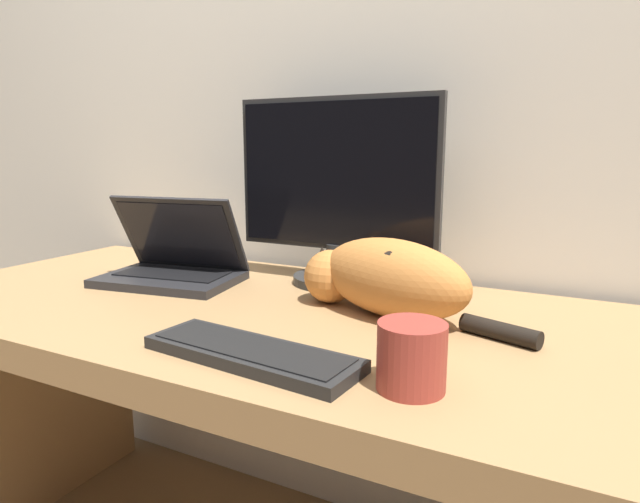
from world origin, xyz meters
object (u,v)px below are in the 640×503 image
monitor (335,190)px  coffee_mug (412,356)px  laptop (173,264)px  cat (384,276)px  external_keyboard (251,353)px

monitor → coffee_mug: 0.62m
laptop → cat: bearing=-10.0°
external_keyboard → coffee_mug: 0.25m
external_keyboard → cat: size_ratio=0.76×
cat → coffee_mug: 0.34m
laptop → coffee_mug: (0.70, -0.31, 0.00)m
external_keyboard → cat: (0.10, 0.31, 0.07)m
cat → laptop: bearing=-162.6°
monitor → cat: 0.30m
cat → coffee_mug: (0.15, -0.30, -0.03)m
monitor → coffee_mug: bearing=-54.4°
monitor → laptop: 0.44m
laptop → cat: laptop is taller
monitor → cat: monitor is taller
monitor → external_keyboard: 0.55m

